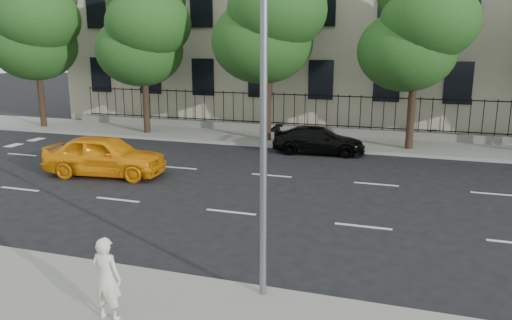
{
  "coord_description": "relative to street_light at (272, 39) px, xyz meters",
  "views": [
    {
      "loc": [
        5.17,
        -11.08,
        5.11
      ],
      "look_at": [
        0.65,
        3.0,
        1.58
      ],
      "focal_mm": 35.0,
      "sensor_mm": 36.0,
      "label": 1
    }
  ],
  "objects": [
    {
      "name": "ground",
      "position": [
        -2.5,
        1.77,
        -5.15
      ],
      "size": [
        120.0,
        120.0,
        0.0
      ],
      "primitive_type": "plane",
      "color": "black",
      "rests_on": "ground"
    },
    {
      "name": "near_sidewalk",
      "position": [
        -2.5,
        -2.23,
        -5.07
      ],
      "size": [
        60.0,
        4.0,
        0.15
      ],
      "primitive_type": "cube",
      "color": "gray",
      "rests_on": "ground"
    },
    {
      "name": "far_sidewalk",
      "position": [
        -2.5,
        15.77,
        -5.07
      ],
      "size": [
        60.0,
        4.0,
        0.15
      ],
      "primitive_type": "cube",
      "color": "gray",
      "rests_on": "ground"
    },
    {
      "name": "lane_markings",
      "position": [
        -2.5,
        6.52,
        -5.14
      ],
      "size": [
        49.6,
        4.62,
        0.01
      ],
      "primitive_type": null,
      "color": "silver",
      "rests_on": "ground"
    },
    {
      "name": "iron_fence",
      "position": [
        -2.5,
        17.47,
        -4.5
      ],
      "size": [
        30.0,
        0.5,
        2.2
      ],
      "color": "slate",
      "rests_on": "far_sidewalk"
    },
    {
      "name": "street_light",
      "position": [
        0.0,
        0.0,
        0.0
      ],
      "size": [
        0.25,
        3.32,
        8.05
      ],
      "color": "slate",
      "rests_on": "near_sidewalk"
    },
    {
      "name": "tree_a",
      "position": [
        -18.46,
        15.13,
        0.98
      ],
      "size": [
        5.71,
        5.31,
        9.39
      ],
      "color": "#382619",
      "rests_on": "far_sidewalk"
    },
    {
      "name": "tree_b",
      "position": [
        -11.46,
        15.13,
        0.69
      ],
      "size": [
        5.53,
        5.12,
        8.97
      ],
      "color": "#382619",
      "rests_on": "far_sidewalk"
    },
    {
      "name": "tree_c",
      "position": [
        -4.46,
        15.13,
        1.26
      ],
      "size": [
        5.89,
        5.5,
        9.8
      ],
      "color": "#382619",
      "rests_on": "far_sidewalk"
    },
    {
      "name": "tree_d",
      "position": [
        2.54,
        15.13,
        0.69
      ],
      "size": [
        5.34,
        4.94,
        8.84
      ],
      "color": "#382619",
      "rests_on": "far_sidewalk"
    },
    {
      "name": "yellow_taxi",
      "position": [
        -8.67,
        6.83,
        -4.35
      ],
      "size": [
        4.88,
        2.43,
        1.6
      ],
      "primitive_type": "imported",
      "rotation": [
        0.0,
        0.0,
        1.69
      ],
      "color": "#FC9B0E",
      "rests_on": "ground"
    },
    {
      "name": "black_sedan",
      "position": [
        -1.52,
        13.27,
        -4.53
      ],
      "size": [
        4.39,
        2.03,
        1.24
      ],
      "primitive_type": "imported",
      "rotation": [
        0.0,
        0.0,
        1.64
      ],
      "color": "black",
      "rests_on": "ground"
    },
    {
      "name": "woman_near",
      "position": [
        -2.41,
        -2.29,
        -4.2
      ],
      "size": [
        0.59,
        0.39,
        1.59
      ],
      "primitive_type": "imported",
      "rotation": [
        0.0,
        0.0,
        3.12
      ],
      "color": "silver",
      "rests_on": "near_sidewalk"
    }
  ]
}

